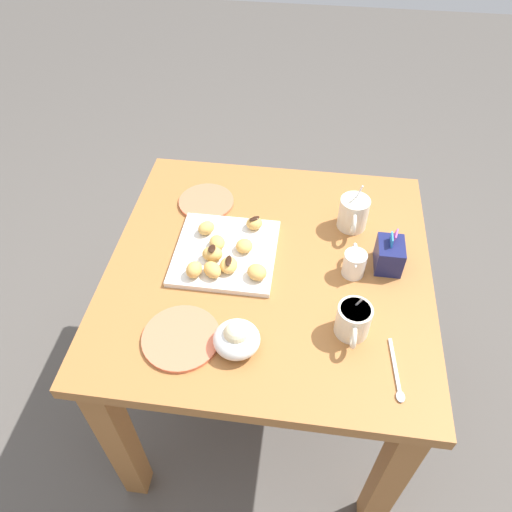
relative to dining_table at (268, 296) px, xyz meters
name	(u,v)px	position (x,y,z in m)	size (l,w,h in m)	color
ground_plane	(265,393)	(0.00, 0.00, -0.59)	(8.00, 8.00, 0.00)	#514C47
dining_table	(268,296)	(0.00, 0.00, 0.00)	(0.88, 0.88, 0.73)	#A36633
pastry_plate_square	(226,252)	(-0.02, -0.12, 0.15)	(0.28, 0.28, 0.02)	silver
coffee_mug_cream_left	(353,213)	(-0.19, 0.22, 0.19)	(0.13, 0.09, 0.15)	silver
coffee_mug_cream_right	(353,320)	(0.19, 0.22, 0.18)	(0.12, 0.08, 0.13)	silver
cream_pitcher_white	(354,262)	(0.00, 0.23, 0.18)	(0.10, 0.06, 0.07)	silver
sugar_caddy	(389,255)	(-0.04, 0.32, 0.18)	(0.09, 0.07, 0.11)	#191E51
ice_cream_bowl	(237,338)	(0.27, -0.05, 0.17)	(0.11, 0.11, 0.08)	silver
saucer_coral_left	(181,338)	(0.27, -0.18, 0.14)	(0.19, 0.19, 0.01)	#E5704C
saucer_coral_right	(206,202)	(-0.23, -0.22, 0.14)	(0.17, 0.17, 0.01)	#E5704C
loose_spoon_near_saucer	(397,377)	(0.30, 0.33, 0.14)	(0.16, 0.03, 0.01)	silver
beignet_0	(257,272)	(0.06, -0.03, 0.17)	(0.05, 0.05, 0.03)	#DBA351
beignet_1	(254,223)	(-0.13, -0.06, 0.17)	(0.05, 0.04, 0.03)	#DBA351
chocolate_drizzle_1	(254,219)	(-0.13, -0.06, 0.19)	(0.03, 0.02, 0.01)	black
beignet_2	(244,246)	(-0.03, -0.07, 0.17)	(0.05, 0.05, 0.03)	#DBA351
beignet_3	(206,228)	(-0.09, -0.19, 0.17)	(0.04, 0.05, 0.03)	#DBA351
beignet_4	(217,242)	(-0.04, -0.15, 0.17)	(0.04, 0.05, 0.03)	#DBA351
beignet_5	(212,254)	(0.01, -0.15, 0.17)	(0.04, 0.06, 0.04)	#DBA351
chocolate_drizzle_5	(212,249)	(0.01, -0.15, 0.19)	(0.03, 0.02, 0.01)	black
beignet_6	(212,270)	(0.07, -0.14, 0.17)	(0.06, 0.04, 0.04)	#DBA351
beignet_7	(194,270)	(0.08, -0.19, 0.17)	(0.04, 0.05, 0.04)	#DBA351
beignet_8	(229,265)	(0.04, -0.10, 0.17)	(0.06, 0.05, 0.03)	#DBA351
chocolate_drizzle_8	(228,261)	(0.04, -0.10, 0.19)	(0.04, 0.02, 0.01)	black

